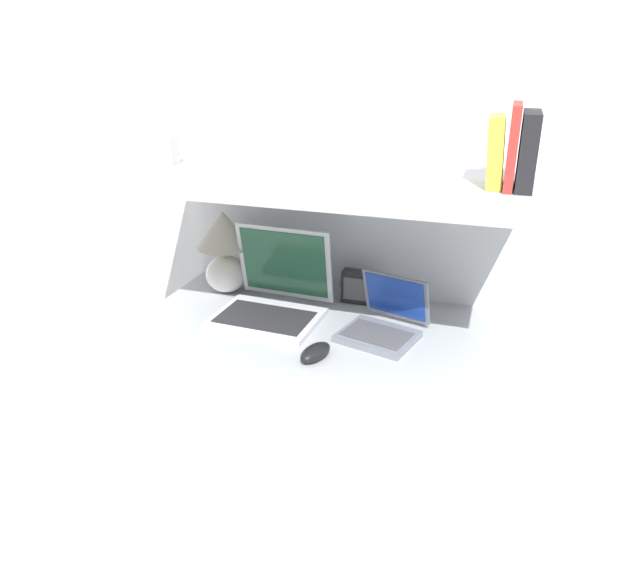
# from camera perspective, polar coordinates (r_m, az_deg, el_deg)

# --- Properties ---
(wall_back) EXTENTS (6.00, 0.05, 2.40)m
(wall_back) POSITION_cam_1_polar(r_m,az_deg,el_deg) (2.02, 3.56, 12.11)
(wall_back) COLOR silver
(wall_back) RESTS_ON ground_plane
(desk) EXTENTS (1.20, 0.67, 0.74)m
(desk) POSITION_cam_1_polar(r_m,az_deg,el_deg) (2.00, -0.02, -14.13)
(desk) COLOR #999EA3
(desk) RESTS_ON ground_plane
(back_riser) EXTENTS (1.20, 0.04, 1.19)m
(back_riser) POSITION_cam_1_polar(r_m,az_deg,el_deg) (2.17, 2.87, -4.00)
(back_riser) COLOR silver
(back_riser) RESTS_ON ground_plane
(shelf) EXTENTS (1.20, 0.60, 0.03)m
(shelf) POSITION_cam_1_polar(r_m,az_deg,el_deg) (1.71, 0.75, 10.42)
(shelf) COLOR #999EA3
(shelf) RESTS_ON back_riser
(table_lamp) EXTENTS (0.20, 0.20, 0.30)m
(table_lamp) POSITION_cam_1_polar(r_m,az_deg,el_deg) (2.06, -9.51, 3.81)
(table_lamp) COLOR white
(table_lamp) RESTS_ON desk
(laptop_large) EXTENTS (0.35, 0.32, 0.28)m
(laptop_large) POSITION_cam_1_polar(r_m,az_deg,el_deg) (1.88, -4.75, -1.43)
(laptop_large) COLOR silver
(laptop_large) RESTS_ON desk
(laptop_small) EXTENTS (0.27, 0.28, 0.18)m
(laptop_small) POSITION_cam_1_polar(r_m,az_deg,el_deg) (1.77, 6.37, -3.88)
(laptop_small) COLOR slate
(laptop_small) RESTS_ON desk
(computer_mouse) EXTENTS (0.09, 0.13, 0.04)m
(computer_mouse) POSITION_cam_1_polar(r_m,az_deg,el_deg) (1.63, -0.47, -6.79)
(computer_mouse) COLOR black
(computer_mouse) RESTS_ON desk
(router_box) EXTENTS (0.10, 0.05, 0.11)m
(router_box) POSITION_cam_1_polar(r_m,az_deg,el_deg) (1.98, 3.70, -0.20)
(router_box) COLOR black
(router_box) RESTS_ON desk
(book_black) EXTENTS (0.04, 0.18, 0.20)m
(book_black) POSITION_cam_1_polar(r_m,az_deg,el_deg) (1.62, 20.08, 12.46)
(book_black) COLOR black
(book_black) RESTS_ON shelf
(book_red) EXTENTS (0.02, 0.18, 0.22)m
(book_red) POSITION_cam_1_polar(r_m,az_deg,el_deg) (1.61, 18.71, 12.96)
(book_red) COLOR #A82823
(book_red) RESTS_ON shelf
(book_yellow) EXTENTS (0.05, 0.14, 0.19)m
(book_yellow) POSITION_cam_1_polar(r_m,az_deg,el_deg) (1.62, 17.19, 12.58)
(book_yellow) COLOR gold
(book_yellow) RESTS_ON shelf
(shelf_gadget) EXTENTS (0.06, 0.05, 0.09)m
(shelf_gadget) POSITION_cam_1_polar(r_m,az_deg,el_deg) (1.92, -15.07, 12.82)
(shelf_gadget) COLOR #99999E
(shelf_gadget) RESTS_ON shelf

